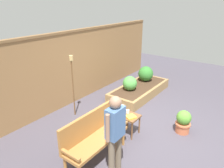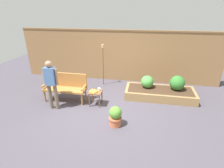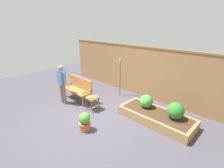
% 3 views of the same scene
% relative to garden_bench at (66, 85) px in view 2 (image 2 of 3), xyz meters
% --- Properties ---
extents(ground_plane, '(14.00, 14.00, 0.00)m').
position_rel_garden_bench_xyz_m(ground_plane, '(1.41, -0.44, -0.54)').
color(ground_plane, '#47424C').
extents(fence_back, '(8.40, 0.14, 2.16)m').
position_rel_garden_bench_xyz_m(fence_back, '(1.41, 2.16, 0.55)').
color(fence_back, olive).
rests_on(fence_back, ground_plane).
extents(garden_bench, '(1.44, 0.48, 0.94)m').
position_rel_garden_bench_xyz_m(garden_bench, '(0.00, 0.00, 0.00)').
color(garden_bench, '#A87038').
rests_on(garden_bench, ground_plane).
extents(side_table, '(0.40, 0.40, 0.48)m').
position_rel_garden_bench_xyz_m(side_table, '(1.09, -0.16, -0.15)').
color(side_table, brown).
rests_on(side_table, ground_plane).
extents(cup_on_table, '(0.11, 0.08, 0.08)m').
position_rel_garden_bench_xyz_m(cup_on_table, '(1.18, -0.04, -0.03)').
color(cup_on_table, white).
rests_on(cup_on_table, side_table).
extents(book_on_table, '(0.27, 0.26, 0.04)m').
position_rel_garden_bench_xyz_m(book_on_table, '(1.04, -0.22, -0.05)').
color(book_on_table, gold).
rests_on(book_on_table, side_table).
extents(potted_boxwood, '(0.36, 0.36, 0.56)m').
position_rel_garden_bench_xyz_m(potted_boxwood, '(1.91, -1.13, -0.26)').
color(potted_boxwood, '#C66642').
rests_on(potted_boxwood, ground_plane).
extents(raised_planter_bed, '(2.40, 1.00, 0.30)m').
position_rel_garden_bench_xyz_m(raised_planter_bed, '(3.18, 0.77, -0.39)').
color(raised_planter_bed, '#997547').
rests_on(raised_planter_bed, ground_plane).
extents(shrub_near_bench, '(0.44, 0.44, 0.44)m').
position_rel_garden_bench_xyz_m(shrub_near_bench, '(2.72, 0.87, -0.02)').
color(shrub_near_bench, brown).
rests_on(shrub_near_bench, raised_planter_bed).
extents(shrub_far_corner, '(0.51, 0.51, 0.51)m').
position_rel_garden_bench_xyz_m(shrub_far_corner, '(3.74, 0.87, 0.01)').
color(shrub_far_corner, brown).
rests_on(shrub_far_corner, raised_planter_bed).
extents(tiki_torch, '(0.10, 0.10, 1.67)m').
position_rel_garden_bench_xyz_m(tiki_torch, '(0.95, 1.52, 0.60)').
color(tiki_torch, brown).
rests_on(tiki_torch, ground_plane).
extents(person_by_bench, '(0.47, 0.20, 1.56)m').
position_rel_garden_bench_xyz_m(person_by_bench, '(-0.13, -0.63, 0.39)').
color(person_by_bench, '#70604C').
rests_on(person_by_bench, ground_plane).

